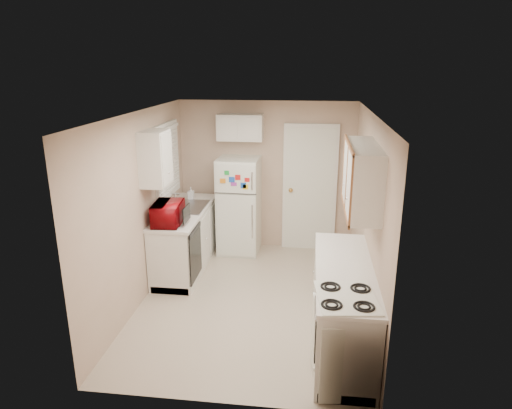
# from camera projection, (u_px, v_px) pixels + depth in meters

# --- Properties ---
(floor) EXTENTS (3.80, 3.80, 0.00)m
(floor) POSITION_uv_depth(u_px,v_px,m) (251.00, 300.00, 5.94)
(floor) COLOR beige
(floor) RESTS_ON ground
(ceiling) EXTENTS (3.80, 3.80, 0.00)m
(ceiling) POSITION_uv_depth(u_px,v_px,m) (251.00, 113.00, 5.22)
(ceiling) COLOR white
(ceiling) RESTS_ON floor
(wall_left) EXTENTS (3.80, 3.80, 0.00)m
(wall_left) POSITION_uv_depth(u_px,v_px,m) (141.00, 208.00, 5.74)
(wall_left) COLOR tan
(wall_left) RESTS_ON floor
(wall_right) EXTENTS (3.80, 3.80, 0.00)m
(wall_right) POSITION_uv_depth(u_px,v_px,m) (368.00, 217.00, 5.42)
(wall_right) COLOR tan
(wall_right) RESTS_ON floor
(wall_back) EXTENTS (2.80, 2.80, 0.00)m
(wall_back) POSITION_uv_depth(u_px,v_px,m) (267.00, 176.00, 7.38)
(wall_back) COLOR tan
(wall_back) RESTS_ON floor
(wall_front) EXTENTS (2.80, 2.80, 0.00)m
(wall_front) POSITION_uv_depth(u_px,v_px,m) (221.00, 284.00, 3.78)
(wall_front) COLOR tan
(wall_front) RESTS_ON floor
(left_counter) EXTENTS (0.60, 1.80, 0.90)m
(left_counter) POSITION_uv_depth(u_px,v_px,m) (186.00, 239.00, 6.78)
(left_counter) COLOR silver
(left_counter) RESTS_ON floor
(dishwasher) EXTENTS (0.03, 0.58, 0.72)m
(dishwasher) POSITION_uv_depth(u_px,v_px,m) (195.00, 253.00, 6.17)
(dishwasher) COLOR black
(dishwasher) RESTS_ON floor
(sink) EXTENTS (0.54, 0.74, 0.16)m
(sink) POSITION_uv_depth(u_px,v_px,m) (187.00, 209.00, 6.80)
(sink) COLOR gray
(sink) RESTS_ON left_counter
(microwave) EXTENTS (0.55, 0.33, 0.35)m
(microwave) POSITION_uv_depth(u_px,v_px,m) (168.00, 213.00, 6.04)
(microwave) COLOR maroon
(microwave) RESTS_ON left_counter
(soap_bottle) EXTENTS (0.09, 0.09, 0.19)m
(soap_bottle) POSITION_uv_depth(u_px,v_px,m) (191.00, 193.00, 7.15)
(soap_bottle) COLOR silver
(soap_bottle) RESTS_ON left_counter
(window_blinds) EXTENTS (0.10, 0.98, 1.08)m
(window_blinds) POSITION_uv_depth(u_px,v_px,m) (168.00, 160.00, 6.61)
(window_blinds) COLOR silver
(window_blinds) RESTS_ON wall_left
(upper_cabinet_left) EXTENTS (0.30, 0.45, 0.70)m
(upper_cabinet_left) POSITION_uv_depth(u_px,v_px,m) (155.00, 158.00, 5.76)
(upper_cabinet_left) COLOR silver
(upper_cabinet_left) RESTS_ON wall_left
(refrigerator) EXTENTS (0.66, 0.64, 1.55)m
(refrigerator) POSITION_uv_depth(u_px,v_px,m) (239.00, 206.00, 7.27)
(refrigerator) COLOR silver
(refrigerator) RESTS_ON floor
(cabinet_over_fridge) EXTENTS (0.70, 0.30, 0.40)m
(cabinet_over_fridge) POSITION_uv_depth(u_px,v_px,m) (240.00, 127.00, 7.05)
(cabinet_over_fridge) COLOR silver
(cabinet_over_fridge) RESTS_ON wall_back
(interior_door) EXTENTS (0.86, 0.06, 2.08)m
(interior_door) POSITION_uv_depth(u_px,v_px,m) (310.00, 189.00, 7.31)
(interior_door) COLOR silver
(interior_door) RESTS_ON floor
(right_counter) EXTENTS (0.60, 2.00, 0.90)m
(right_counter) POSITION_uv_depth(u_px,v_px,m) (342.00, 306.00, 4.92)
(right_counter) COLOR silver
(right_counter) RESTS_ON floor
(stove) EXTENTS (0.60, 0.71, 0.79)m
(stove) POSITION_uv_depth(u_px,v_px,m) (343.00, 346.00, 4.31)
(stove) COLOR silver
(stove) RESTS_ON floor
(upper_cabinet_right) EXTENTS (0.30, 1.20, 0.70)m
(upper_cabinet_right) POSITION_uv_depth(u_px,v_px,m) (362.00, 178.00, 4.78)
(upper_cabinet_right) COLOR silver
(upper_cabinet_right) RESTS_ON wall_right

